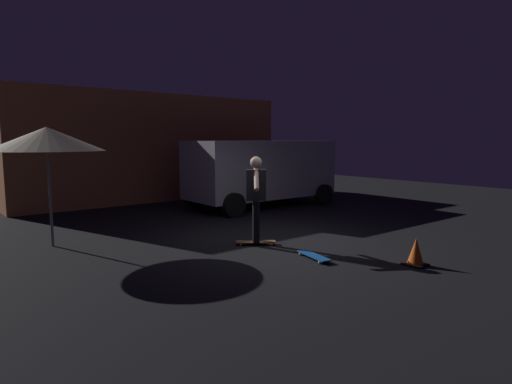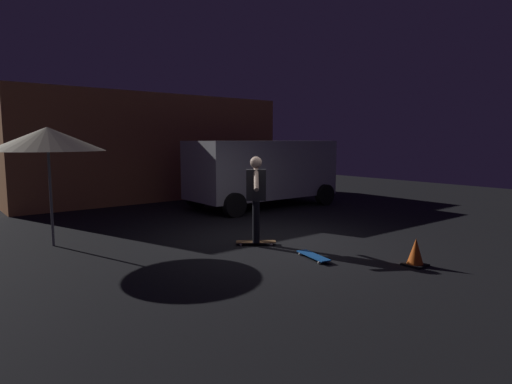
{
  "view_description": "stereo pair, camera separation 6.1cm",
  "coord_description": "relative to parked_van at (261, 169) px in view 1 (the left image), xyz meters",
  "views": [
    {
      "loc": [
        -5.61,
        -6.42,
        2.06
      ],
      "look_at": [
        -0.38,
        -0.03,
        1.05
      ],
      "focal_mm": 30.05,
      "sensor_mm": 36.0,
      "label": 1
    },
    {
      "loc": [
        -5.56,
        -6.46,
        2.06
      ],
      "look_at": [
        -0.38,
        -0.03,
        1.05
      ],
      "focal_mm": 30.05,
      "sensor_mm": 36.0,
      "label": 2
    }
  ],
  "objects": [
    {
      "name": "skateboard_spare",
      "position": [
        -3.09,
        -5.1,
        -1.11
      ],
      "size": [
        0.37,
        0.8,
        0.07
      ],
      "color": "#1959B2",
      "rests_on": "ground_plane"
    },
    {
      "name": "traffic_cone",
      "position": [
        -2.06,
        -6.42,
        -0.95
      ],
      "size": [
        0.34,
        0.34,
        0.46
      ],
      "color": "black",
      "rests_on": "ground_plane"
    },
    {
      "name": "patio_umbrella",
      "position": [
        -6.36,
        -1.26,
        0.91
      ],
      "size": [
        2.1,
        2.1,
        2.3
      ],
      "color": "slate",
      "rests_on": "ground_plane"
    },
    {
      "name": "parked_van",
      "position": [
        0.0,
        0.0,
        0.0
      ],
      "size": [
        4.63,
        2.26,
        2.03
      ],
      "color": "#B2B2B7",
      "rests_on": "ground_plane"
    },
    {
      "name": "ground_plane",
      "position": [
        -2.85,
        -3.66,
        -1.16
      ],
      "size": [
        28.0,
        28.0,
        0.0
      ],
      "primitive_type": "plane",
      "color": "black"
    },
    {
      "name": "skater",
      "position": [
        -3.23,
        -3.69,
        -0.12
      ],
      "size": [
        0.67,
        0.83,
        1.67
      ],
      "color": "black",
      "rests_on": "skateboard_ridden"
    },
    {
      "name": "low_building",
      "position": [
        -1.8,
        4.86,
        0.63
      ],
      "size": [
        9.38,
        4.02,
        3.58
      ],
      "color": "#C67A47",
      "rests_on": "ground_plane"
    },
    {
      "name": "skateboard_ridden",
      "position": [
        -3.23,
        -3.69,
        -1.11
      ],
      "size": [
        0.74,
        0.64,
        0.07
      ],
      "color": "olive",
      "rests_on": "ground_plane"
    }
  ]
}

